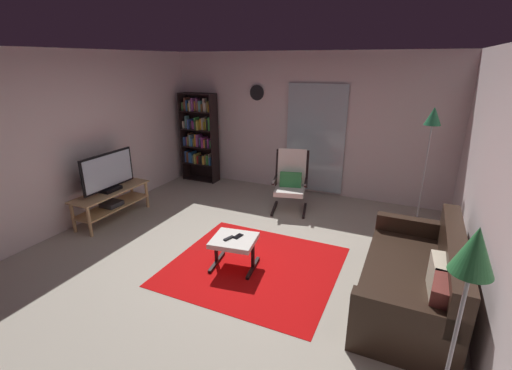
% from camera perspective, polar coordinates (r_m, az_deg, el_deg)
% --- Properties ---
extents(ground_plane, '(7.02, 7.02, 0.00)m').
position_cam_1_polar(ground_plane, '(4.73, -4.04, -11.71)').
color(ground_plane, '#B3AA99').
extents(wall_back, '(5.60, 0.06, 2.60)m').
position_cam_1_polar(wall_back, '(6.83, 7.55, 9.64)').
color(wall_back, silver).
rests_on(wall_back, ground).
extents(wall_left, '(0.06, 6.00, 2.60)m').
position_cam_1_polar(wall_left, '(5.97, -27.90, 6.16)').
color(wall_left, silver).
rests_on(wall_left, ground).
extents(wall_right, '(0.06, 6.00, 2.60)m').
position_cam_1_polar(wall_right, '(3.78, 34.25, -1.64)').
color(wall_right, silver).
rests_on(wall_right, ground).
extents(glass_door_panel, '(1.10, 0.01, 2.00)m').
position_cam_1_polar(glass_door_panel, '(6.74, 9.47, 7.25)').
color(glass_door_panel, silver).
extents(area_rug, '(2.02, 1.87, 0.01)m').
position_cam_1_polar(area_rug, '(4.57, -0.31, -12.83)').
color(area_rug, red).
rests_on(area_rug, ground).
extents(tv_stand, '(0.44, 1.32, 0.49)m').
position_cam_1_polar(tv_stand, '(6.14, -22.09, -2.28)').
color(tv_stand, tan).
rests_on(tv_stand, ground).
extents(television, '(0.20, 0.98, 0.61)m').
position_cam_1_polar(television, '(5.99, -22.60, 1.78)').
color(television, black).
rests_on(television, tv_stand).
extents(bookshelf_near_tv, '(0.75, 0.30, 1.82)m').
position_cam_1_polar(bookshelf_near_tv, '(7.54, -9.07, 7.93)').
color(bookshelf_near_tv, black).
rests_on(bookshelf_near_tv, ground).
extents(leather_sofa, '(0.90, 1.90, 0.83)m').
position_cam_1_polar(leather_sofa, '(4.13, 24.23, -13.79)').
color(leather_sofa, '#2F2017').
rests_on(leather_sofa, ground).
extents(lounge_armchair, '(0.70, 0.76, 1.02)m').
position_cam_1_polar(lounge_armchair, '(6.05, 5.61, 0.96)').
color(lounge_armchair, black).
rests_on(lounge_armchair, ground).
extents(ottoman, '(0.59, 0.55, 0.39)m').
position_cam_1_polar(ottoman, '(4.41, -3.54, -9.31)').
color(ottoman, white).
rests_on(ottoman, ground).
extents(tv_remote, '(0.08, 0.15, 0.02)m').
position_cam_1_polar(tv_remote, '(4.36, -4.40, -8.51)').
color(tv_remote, black).
rests_on(tv_remote, ottoman).
extents(cell_phone, '(0.09, 0.15, 0.01)m').
position_cam_1_polar(cell_phone, '(4.41, -2.89, -8.21)').
color(cell_phone, black).
rests_on(cell_phone, ottoman).
extents(floor_lamp_by_sofa, '(0.23, 0.23, 1.62)m').
position_cam_1_polar(floor_lamp_by_sofa, '(2.32, 31.15, -11.58)').
color(floor_lamp_by_sofa, '#A5A5AD').
rests_on(floor_lamp_by_sofa, ground).
extents(floor_lamp_by_shelf, '(0.24, 0.24, 1.82)m').
position_cam_1_polar(floor_lamp_by_shelf, '(5.74, 26.36, 8.41)').
color(floor_lamp_by_shelf, '#A5A5AD').
rests_on(floor_lamp_by_shelf, ground).
extents(wall_clock, '(0.29, 0.03, 0.29)m').
position_cam_1_polar(wall_clock, '(7.01, 0.16, 14.59)').
color(wall_clock, silver).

